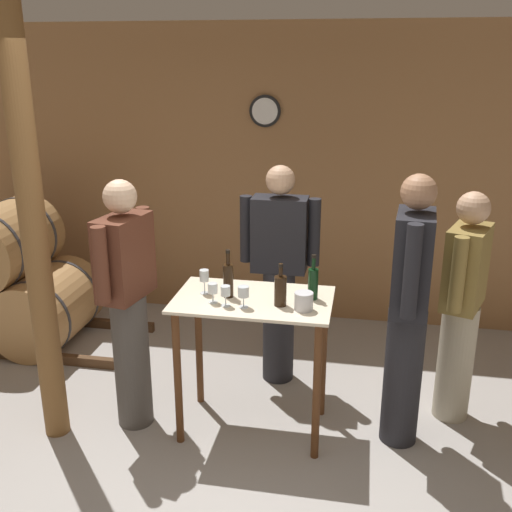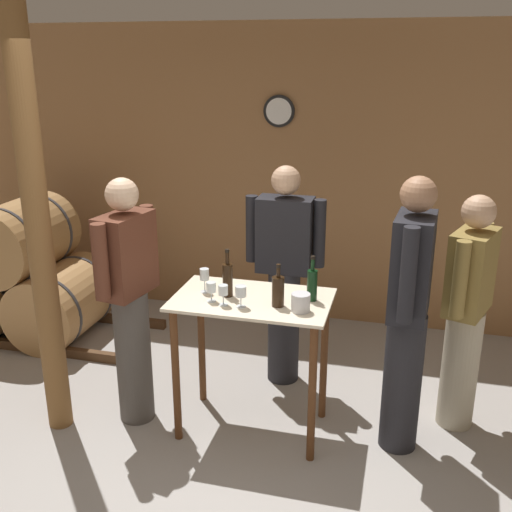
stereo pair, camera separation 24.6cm
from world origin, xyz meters
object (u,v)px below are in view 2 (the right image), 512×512
person_visitor_with_scarf (129,298)px  ice_bucket (301,303)px  wine_bottle_center (312,284)px  wine_glass_far_side (241,292)px  wine_glass_near_left (204,275)px  wine_glass_near_right (223,291)px  person_visitor_near_door (467,310)px  person_visitor_bearded (408,312)px  wine_bottle_far_left (228,278)px  wine_bottle_left (278,290)px  person_host (284,272)px  wooden_post (39,236)px  wine_glass_near_center (211,288)px

person_visitor_with_scarf → ice_bucket: bearing=-2.0°
wine_bottle_center → wine_glass_far_side: bearing=-151.8°
wine_glass_near_left → wine_glass_near_right: wine_glass_near_left is taller
wine_glass_near_left → ice_bucket: size_ratio=1.41×
wine_glass_far_side → person_visitor_near_door: 1.49m
person_visitor_bearded → wine_bottle_center: bearing=178.6°
wine_glass_near_left → person_visitor_near_door: 1.72m
wine_bottle_center → wine_glass_near_right: 0.56m
wine_bottle_center → wine_glass_near_left: 0.70m
person_visitor_near_door → wine_glass_near_right: bearing=-159.6°
wine_bottle_far_left → wine_bottle_left: size_ratio=1.16×
person_host → wine_bottle_far_left: bearing=-107.7°
wine_bottle_far_left → wine_bottle_center: size_ratio=1.07×
wooden_post → wine_bottle_left: wooden_post is taller
wine_glass_near_left → person_host: person_host is taller
wine_glass_near_right → wooden_post: bearing=-173.0°
ice_bucket → person_host: bearing=108.3°
person_host → person_visitor_near_door: person_host is taller
person_host → wine_glass_near_right: bearing=-103.7°
person_visitor_with_scarf → wine_glass_near_center: bearing=-3.0°
wine_glass_near_left → wine_glass_near_center: (0.09, -0.14, -0.03)m
wine_glass_near_center → wine_glass_far_side: size_ratio=0.93×
person_visitor_bearded → person_visitor_near_door: (0.37, 0.35, -0.09)m
person_host → person_visitor_with_scarf: 1.17m
wine_bottle_far_left → wine_glass_far_side: (0.13, -0.15, -0.02)m
wine_bottle_far_left → person_visitor_with_scarf: person_visitor_with_scarf is taller
person_visitor_near_door → wine_glass_near_center: bearing=-161.9°
wine_glass_near_left → person_visitor_bearded: bearing=1.2°
person_host → person_visitor_bearded: bearing=-35.6°
wine_bottle_far_left → ice_bucket: (0.49, -0.12, -0.06)m
wooden_post → wine_bottle_far_left: wooden_post is taller
wine_glass_near_center → person_host: (0.30, 0.81, -0.15)m
wine_bottle_far_left → ice_bucket: wine_bottle_far_left is taller
wine_bottle_center → wine_glass_near_center: 0.63m
wooden_post → wine_glass_near_right: 1.20m
wine_bottle_far_left → wine_glass_near_left: wine_bottle_far_left is taller
ice_bucket → wine_glass_far_side: bearing=-175.5°
person_visitor_with_scarf → person_visitor_bearded: 1.78m
person_host → wine_bottle_center: bearing=-64.0°
wine_glass_near_right → wine_bottle_far_left: bearing=96.4°
wine_glass_near_left → wine_glass_near_right: bearing=-43.9°
person_visitor_bearded → wine_glass_near_right: bearing=-169.7°
person_host → wine_glass_near_left: bearing=-120.0°
ice_bucket → person_visitor_near_door: bearing=27.6°
wine_bottle_left → ice_bucket: wine_bottle_left is taller
wine_bottle_center → person_visitor_bearded: person_visitor_bearded is taller
wine_glass_near_center → wine_glass_near_right: size_ratio=0.97×
wine_bottle_left → wine_bottle_center: (0.19, 0.14, 0.01)m
person_visitor_bearded → wine_glass_far_side: bearing=-168.6°
person_visitor_with_scarf → person_host: bearing=41.6°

